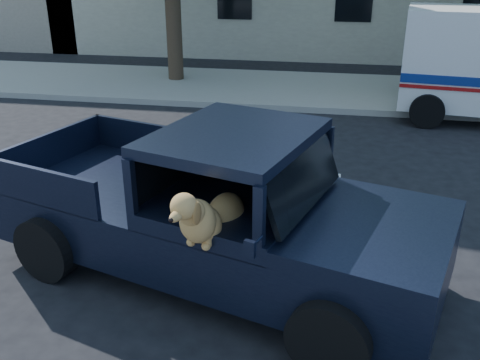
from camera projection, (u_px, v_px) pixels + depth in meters
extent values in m
plane|color=black|center=(270.00, 281.00, 6.34)|extent=(120.00, 120.00, 0.00)
cube|color=gray|center=(313.00, 90.00, 14.62)|extent=(60.00, 4.00, 0.15)
cylinder|color=#332619|center=(173.00, 5.00, 14.79)|extent=(0.44, 0.44, 4.40)
cube|color=black|center=(217.00, 227.00, 6.26)|extent=(5.49, 3.39, 0.65)
cube|color=black|center=(375.00, 231.00, 5.34)|extent=(1.99, 2.32, 0.16)
cube|color=black|center=(235.00, 137.00, 5.70)|extent=(2.02, 2.26, 0.12)
cube|color=black|center=(304.00, 180.00, 5.50)|extent=(0.74, 1.70, 0.56)
cube|color=black|center=(232.00, 239.00, 5.64)|extent=(0.68, 0.68, 0.38)
cube|color=black|center=(250.00, 249.00, 4.57)|extent=(0.11, 0.08, 0.16)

